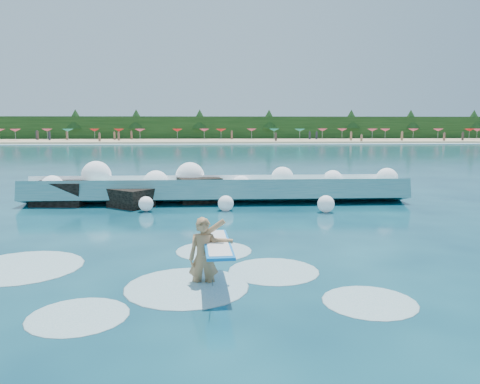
{
  "coord_description": "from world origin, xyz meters",
  "views": [
    {
      "loc": [
        0.68,
        -12.47,
        3.29
      ],
      "look_at": [
        1.5,
        2.0,
        1.2
      ],
      "focal_mm": 35.0,
      "sensor_mm": 36.0,
      "label": 1
    }
  ],
  "objects": [
    {
      "name": "treeline",
      "position": [
        0.0,
        88.0,
        2.5
      ],
      "size": [
        140.0,
        4.0,
        5.0
      ],
      "primitive_type": "cube",
      "color": "black",
      "rests_on": "ground"
    },
    {
      "name": "beach",
      "position": [
        0.0,
        78.0,
        0.2
      ],
      "size": [
        140.0,
        20.0,
        0.4
      ],
      "primitive_type": "cube",
      "color": "tan",
      "rests_on": "ground"
    },
    {
      "name": "wet_band",
      "position": [
        0.0,
        67.0,
        0.04
      ],
      "size": [
        140.0,
        5.0,
        0.08
      ],
      "primitive_type": "cube",
      "color": "silver",
      "rests_on": "ground"
    },
    {
      "name": "rock_cluster",
      "position": [
        -3.04,
        7.15,
        0.39
      ],
      "size": [
        7.86,
        3.09,
        1.22
      ],
      "color": "black",
      "rests_on": "ground"
    },
    {
      "name": "breaking_wave",
      "position": [
        0.83,
        7.63,
        0.48
      ],
      "size": [
        16.07,
        2.59,
        1.39
      ],
      "color": "teal",
      "rests_on": "ground"
    },
    {
      "name": "surfer_with_board",
      "position": [
        0.53,
        -3.11,
        0.63
      ],
      "size": [
        0.93,
        2.89,
        1.71
      ],
      "color": "#A8794E",
      "rests_on": "ground"
    },
    {
      "name": "beach_umbrellas",
      "position": [
        0.24,
        79.57,
        2.25
      ],
      "size": [
        110.12,
        6.44,
        0.5
      ],
      "color": "red",
      "rests_on": "ground"
    },
    {
      "name": "surf_foam",
      "position": [
        -0.72,
        -2.46,
        0.0
      ],
      "size": [
        9.69,
        6.0,
        0.14
      ],
      "color": "silver",
      "rests_on": "ground"
    },
    {
      "name": "wave_spray",
      "position": [
        -0.03,
        7.59,
        0.89
      ],
      "size": [
        15.11,
        4.38,
        1.76
      ],
      "color": "white",
      "rests_on": "ground"
    },
    {
      "name": "ground",
      "position": [
        0.0,
        0.0,
        0.0
      ],
      "size": [
        200.0,
        200.0,
        0.0
      ],
      "primitive_type": "plane",
      "color": "#082E41",
      "rests_on": "ground"
    },
    {
      "name": "beachgoers",
      "position": [
        -9.74,
        73.87,
        1.09
      ],
      "size": [
        100.44,
        13.04,
        1.94
      ],
      "color": "#3F332D",
      "rests_on": "ground"
    }
  ]
}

